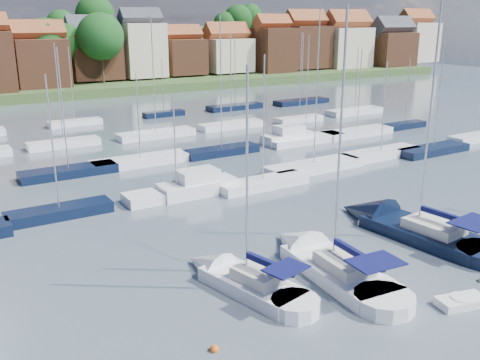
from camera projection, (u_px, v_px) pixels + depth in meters
ground at (162, 144)px, 66.05m from camera, size 260.00×260.00×0.00m
sailboat_left at (239, 280)px, 30.83m from camera, size 4.80×10.35×13.68m
sailboat_centre at (322, 262)px, 33.19m from camera, size 4.32×12.75×16.97m
sailboat_navy at (402, 226)px, 38.84m from camera, size 5.04×14.18×19.11m
tender at (462, 302)px, 28.76m from camera, size 2.94×1.87×0.59m
buoy_a at (214, 351)px, 24.87m from camera, size 0.43×0.43×0.43m
buoy_b at (378, 316)px, 27.80m from camera, size 0.41×0.41×0.41m
buoy_c at (399, 297)px, 29.72m from camera, size 0.43×0.43×0.43m
buoy_e at (361, 224)px, 40.22m from camera, size 0.55×0.55×0.55m
marina_field at (194, 146)px, 62.92m from camera, size 79.62×41.41×15.93m
far_shore_town at (29, 59)px, 141.46m from camera, size 212.46×90.00×22.27m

